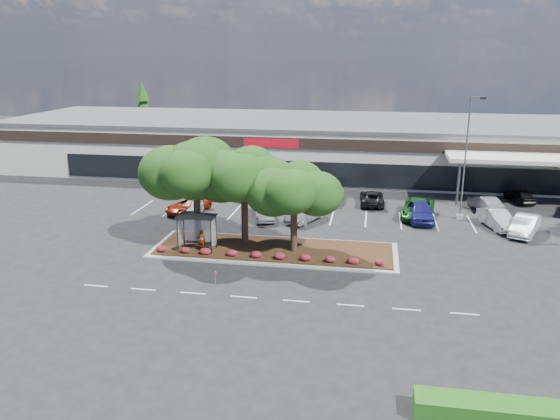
% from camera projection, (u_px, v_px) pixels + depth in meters
% --- Properties ---
extents(ground, '(160.00, 160.00, 0.00)m').
position_uv_depth(ground, '(293.00, 274.00, 36.24)').
color(ground, black).
rests_on(ground, ground).
extents(retail_store, '(80.40, 25.20, 6.25)m').
position_uv_depth(retail_store, '(334.00, 145.00, 67.43)').
color(retail_store, beige).
rests_on(retail_store, ground).
extents(landscape_island, '(18.00, 6.00, 0.26)m').
position_uv_depth(landscape_island, '(274.00, 250.00, 40.32)').
color(landscape_island, gray).
rests_on(landscape_island, ground).
extents(lane_markings, '(33.12, 20.06, 0.01)m').
position_uv_depth(lane_markings, '(310.00, 226.00, 46.12)').
color(lane_markings, silver).
rests_on(lane_markings, ground).
extents(shrub_row, '(17.00, 0.80, 0.50)m').
position_uv_depth(shrub_row, '(269.00, 255.00, 38.22)').
color(shrub_row, maroon).
rests_on(shrub_row, landscape_island).
extents(bus_shelter, '(2.75, 1.55, 2.59)m').
position_uv_depth(bus_shelter, '(197.00, 222.00, 39.62)').
color(bus_shelter, black).
rests_on(bus_shelter, landscape_island).
extents(island_tree_west, '(7.20, 7.20, 7.89)m').
position_uv_depth(island_tree_west, '(196.00, 191.00, 40.64)').
color(island_tree_west, '#103B0E').
rests_on(island_tree_west, landscape_island).
extents(island_tree_mid, '(6.60, 6.60, 7.32)m').
position_uv_depth(island_tree_mid, '(244.00, 195.00, 40.80)').
color(island_tree_mid, '#103B0E').
rests_on(island_tree_mid, landscape_island).
extents(island_tree_east, '(5.80, 5.80, 6.50)m').
position_uv_depth(island_tree_east, '(294.00, 208.00, 38.84)').
color(island_tree_east, '#103B0E').
rests_on(island_tree_east, landscape_island).
extents(hedge_south_east, '(6.00, 1.30, 0.90)m').
position_uv_depth(hedge_south_east, '(491.00, 411.00, 21.69)').
color(hedge_south_east, '#155012').
rests_on(hedge_south_east, ground).
extents(conifer_north_west, '(4.40, 4.40, 10.00)m').
position_uv_depth(conifer_north_west, '(144.00, 114.00, 83.30)').
color(conifer_north_west, '#103B0E').
rests_on(conifer_north_west, ground).
extents(person_waiting, '(0.57, 0.38, 1.55)m').
position_uv_depth(person_waiting, '(202.00, 240.00, 39.62)').
color(person_waiting, '#594C47').
rests_on(person_waiting, landscape_island).
extents(light_pole, '(1.40, 0.80, 10.74)m').
position_uv_depth(light_pole, '(466.00, 166.00, 46.78)').
color(light_pole, gray).
rests_on(light_pole, ground).
extents(survey_stake, '(0.07, 0.14, 0.91)m').
position_uv_depth(survey_stake, '(215.00, 276.00, 34.46)').
color(survey_stake, '#96804E').
rests_on(survey_stake, ground).
extents(car_0, '(3.80, 5.24, 1.32)m').
position_uv_depth(car_0, '(188.00, 205.00, 50.01)').
color(car_0, maroon).
rests_on(car_0, ground).
extents(car_1, '(1.73, 4.21, 1.43)m').
position_uv_depth(car_1, '(195.00, 205.00, 50.03)').
color(car_1, silver).
rests_on(car_1, ground).
extents(car_2, '(3.06, 5.06, 1.57)m').
position_uv_depth(car_2, '(263.00, 210.00, 48.20)').
color(car_2, '#58595F').
rests_on(car_2, ground).
extents(car_3, '(3.41, 4.91, 1.53)m').
position_uv_depth(car_3, '(306.00, 212.00, 47.42)').
color(car_3, '#58595F').
rests_on(car_3, ground).
extents(car_4, '(1.52, 4.14, 1.35)m').
position_uv_depth(car_4, '(303.00, 209.00, 48.80)').
color(car_4, maroon).
rests_on(car_4, ground).
extents(car_5, '(3.45, 6.01, 1.58)m').
position_uv_depth(car_5, '(418.00, 209.00, 48.50)').
color(car_5, '#16511A').
rests_on(car_5, ground).
extents(car_6, '(2.21, 5.08, 1.70)m').
position_uv_depth(car_6, '(421.00, 211.00, 47.44)').
color(car_6, navy).
rests_on(car_6, ground).
extents(car_7, '(2.83, 4.93, 1.54)m').
position_uv_depth(car_7, '(497.00, 219.00, 45.51)').
color(car_7, '#9A9FA5').
rests_on(car_7, ground).
extents(car_8, '(3.50, 5.06, 1.58)m').
position_uv_depth(car_8, '(525.00, 225.00, 43.87)').
color(car_8, '#B3B8C0').
rests_on(car_8, ground).
extents(car_9, '(1.89, 4.47, 1.44)m').
position_uv_depth(car_9, '(184.00, 185.00, 57.45)').
color(car_9, navy).
rests_on(car_9, ground).
extents(car_10, '(2.58, 4.30, 1.34)m').
position_uv_depth(car_10, '(241.00, 192.00, 54.90)').
color(car_10, '#B3B3B3').
rests_on(car_10, ground).
extents(car_11, '(3.24, 5.71, 1.50)m').
position_uv_depth(car_11, '(307.00, 185.00, 57.27)').
color(car_11, navy).
rests_on(car_11, ground).
extents(car_12, '(3.21, 5.90, 1.57)m').
position_uv_depth(car_12, '(295.00, 188.00, 55.72)').
color(car_12, '#B1B7BE').
rests_on(car_12, ground).
extents(car_13, '(2.26, 4.99, 1.66)m').
position_uv_depth(car_13, '(333.00, 193.00, 53.88)').
color(car_13, silver).
rests_on(car_13, ground).
extents(car_14, '(2.40, 4.87, 1.33)m').
position_uv_depth(car_14, '(372.00, 198.00, 52.56)').
color(car_14, black).
rests_on(car_14, ground).
extents(car_15, '(2.72, 4.67, 1.45)m').
position_uv_depth(car_15, '(485.00, 203.00, 50.47)').
color(car_15, '#5C5E64').
rests_on(car_15, ground).
extents(car_16, '(2.56, 4.31, 1.37)m').
position_uv_depth(car_16, '(520.00, 196.00, 53.33)').
color(car_16, black).
rests_on(car_16, ground).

